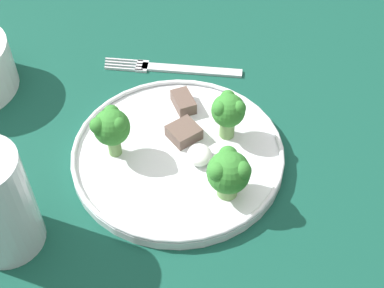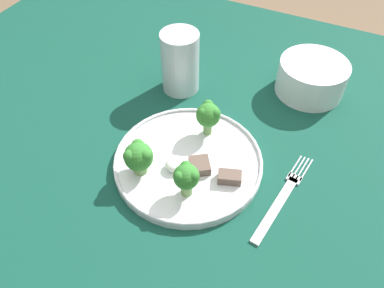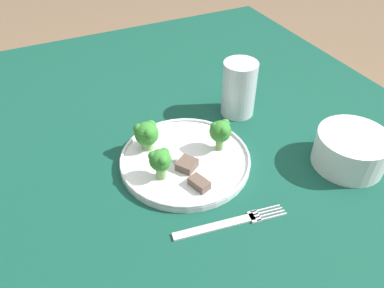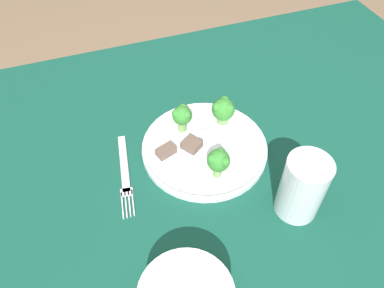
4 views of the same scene
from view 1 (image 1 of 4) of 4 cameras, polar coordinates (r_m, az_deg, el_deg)
The scene contains 9 objects.
table at distance 0.74m, azimuth -7.30°, elevation -5.69°, with size 1.40×1.02×0.75m.
dinner_plate at distance 0.65m, azimuth -1.51°, elevation -1.07°, with size 0.26×0.26×0.02m.
fork at distance 0.78m, azimuth -2.01°, elevation 8.05°, with size 0.05×0.20×0.00m.
broccoli_floret_near_rim_left at distance 0.59m, azimuth 3.92°, elevation -3.00°, with size 0.05×0.05×0.06m.
broccoli_floret_center_left at distance 0.64m, azimuth 3.89°, elevation 3.54°, with size 0.04×0.04×0.06m.
broccoli_floret_back_left at distance 0.63m, azimuth -8.80°, elevation 1.79°, with size 0.04×0.04×0.07m.
meat_slice_front_slice at distance 0.66m, azimuth -0.88°, elevation 1.25°, with size 0.05×0.05×0.02m.
meat_slice_middle_slice at distance 0.70m, azimuth -0.92°, elevation 4.52°, with size 0.04×0.03×0.02m.
sauce_dollop at distance 0.64m, azimuth 0.81°, elevation -1.16°, with size 0.03×0.03×0.02m.
Camera 1 is at (-0.44, -0.08, 1.25)m, focal length 50.00 mm.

